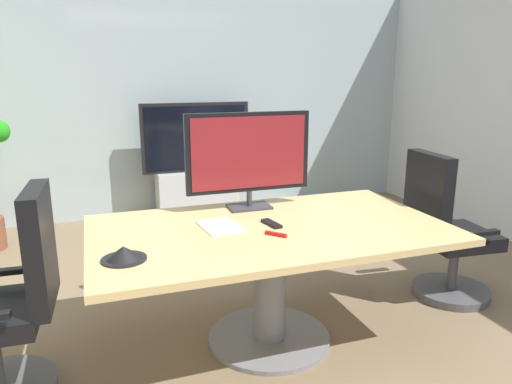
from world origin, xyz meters
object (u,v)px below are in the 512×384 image
object	(u,v)px
office_chair_left	(10,314)
wall_display_unit	(197,180)
conference_table	(270,255)
conference_phone	(124,254)
office_chair_right	(445,239)
remote_control	(271,224)
tv_monitor	(249,155)

from	to	relation	value
office_chair_left	wall_display_unit	bearing A→B (deg)	153.08
conference_table	conference_phone	size ratio (longest dim) A/B	9.43
conference_table	office_chair_right	distance (m)	1.42
wall_display_unit	remote_control	world-z (taller)	wall_display_unit
office_chair_left	conference_table	bearing A→B (deg)	94.58
office_chair_left	wall_display_unit	size ratio (longest dim) A/B	0.83
office_chair_left	conference_phone	size ratio (longest dim) A/B	4.95
office_chair_right	wall_display_unit	world-z (taller)	wall_display_unit
conference_table	office_chair_left	xyz separation A→B (m)	(-1.41, -0.05, -0.11)
office_chair_right	wall_display_unit	size ratio (longest dim) A/B	0.83
office_chair_right	remote_control	xyz separation A→B (m)	(-1.39, -0.11, 0.30)
conference_table	conference_phone	world-z (taller)	conference_phone
wall_display_unit	conference_phone	size ratio (longest dim) A/B	5.95
tv_monitor	wall_display_unit	size ratio (longest dim) A/B	0.64
wall_display_unit	remote_control	bearing A→B (deg)	-92.71
wall_display_unit	conference_table	bearing A→B (deg)	-93.07
tv_monitor	conference_table	bearing A→B (deg)	-91.33
remote_control	tv_monitor	bearing A→B (deg)	81.16
office_chair_right	remote_control	bearing A→B (deg)	99.55
tv_monitor	conference_phone	bearing A→B (deg)	-142.25
office_chair_left	remote_control	bearing A→B (deg)	95.46
office_chair_left	remote_control	world-z (taller)	office_chair_left
office_chair_right	conference_phone	distance (m)	2.32
conference_table	office_chair_left	distance (m)	1.42
conference_table	wall_display_unit	distance (m)	2.70
office_chair_right	wall_display_unit	distance (m)	2.86
office_chair_left	conference_phone	distance (m)	0.67
office_chair_left	tv_monitor	xyz separation A→B (m)	(1.42, 0.47, 0.65)
conference_table	remote_control	bearing A→B (deg)	51.36
office_chair_left	office_chair_right	world-z (taller)	same
conference_table	office_chair_right	xyz separation A→B (m)	(1.41, 0.13, -0.11)
tv_monitor	conference_phone	size ratio (longest dim) A/B	3.82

